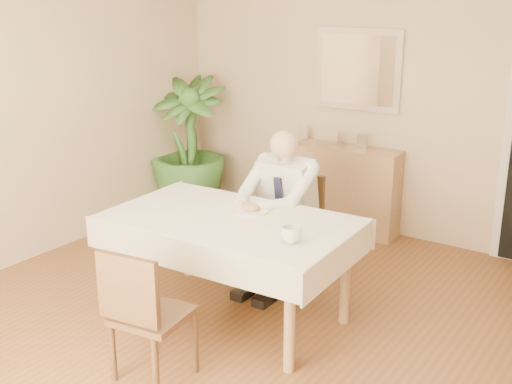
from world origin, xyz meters
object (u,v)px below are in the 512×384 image
Objects in this scene: chair_far at (295,220)px; seated_man at (276,204)px; potted_palm at (188,145)px; sideboard at (345,189)px; dining_table at (230,229)px; coffee_mug at (291,235)px; chair_near at (143,310)px.

seated_man is (0.00, -0.28, 0.22)m from chair_far.
seated_man is at bearing -30.93° from potted_palm.
seated_man reaches higher than chair_far.
seated_man is at bearing -89.04° from sideboard.
seated_man is at bearing -91.68° from chair_far.
dining_table is at bearing -90.54° from sideboard.
chair_far is 0.36m from seated_man.
potted_palm reaches higher than coffee_mug.
sideboard is (-0.13, 2.04, -0.25)m from dining_table.
sideboard is at bearing 108.14° from coffee_mug.
seated_man is (-0.08, 1.55, 0.21)m from chair_near.
chair_far is 0.99× the size of chair_near.
sideboard is at bearing 95.19° from seated_man.
dining_table is at bearing -42.99° from potted_palm.
seated_man reaches higher than chair_near.
potted_palm is (-1.78, 1.66, 0.04)m from dining_table.
sideboard is 1.72m from potted_palm.
coffee_mug is 0.12× the size of sideboard.
chair_near is 0.69× the size of seated_man.
potted_palm reaches higher than chair_near.
dining_table is 13.65× the size of coffee_mug.
coffee_mug is 2.98m from potted_palm.
chair_far is 1.83m from chair_near.
dining_table is 2.07× the size of chair_far.
chair_far is 6.59× the size of coffee_mug.
dining_table is 1.69× the size of sideboard.
chair_far is (0.00, 0.88, -0.19)m from dining_table.
coffee_mug is at bearing -76.09° from sideboard.
seated_man reaches higher than dining_table.
potted_palm is (-1.86, 2.62, 0.23)m from chair_near.
potted_palm is at bearing 134.48° from dining_table.
chair_near is 0.82× the size of sideboard.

